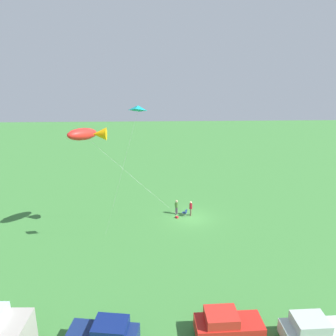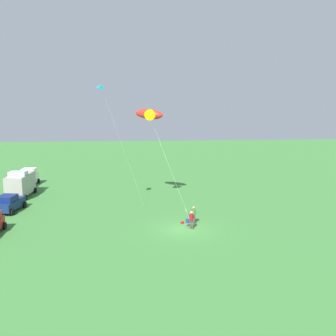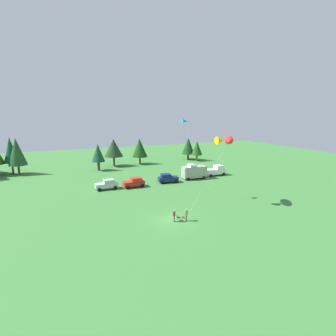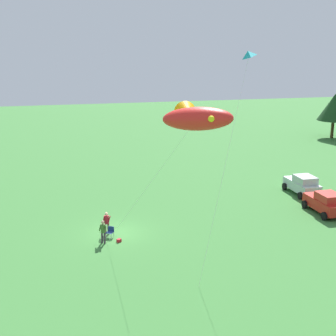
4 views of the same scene
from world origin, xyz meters
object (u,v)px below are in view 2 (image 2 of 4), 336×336
object	(u,v)px
person_spectator	(191,219)
kite_delta_teal	(102,87)
person_kite_flyer	(194,213)
car_navy_hatch	(9,203)
truck_white_pickup	(28,178)
van_motorhome_grey	(20,184)
kite_large_fish	(149,114)
folding_chair	(189,222)
backpack_on_grass	(182,223)

from	to	relation	value
person_spectator	kite_delta_teal	xyz separation A→B (m)	(5.51, 8.49, 12.29)
person_kite_flyer	car_navy_hatch	bearing A→B (deg)	111.60
person_kite_flyer	truck_white_pickup	size ratio (longest dim) A/B	0.35
car_navy_hatch	van_motorhome_grey	bearing A→B (deg)	-165.64
kite_delta_teal	kite_large_fish	bearing A→B (deg)	-43.29
folding_chair	backpack_on_grass	world-z (taller)	folding_chair
person_spectator	kite_delta_teal	world-z (taller)	kite_delta_teal
kite_delta_teal	van_motorhome_grey	bearing A→B (deg)	52.56
backpack_on_grass	van_motorhome_grey	world-z (taller)	van_motorhome_grey
backpack_on_grass	kite_delta_teal	distance (m)	15.81
car_navy_hatch	kite_delta_teal	bearing A→B (deg)	88.58
kite_delta_teal	backpack_on_grass	bearing A→B (deg)	-116.19
folding_chair	kite_large_fish	bearing A→B (deg)	50.71
backpack_on_grass	kite_large_fish	bearing A→B (deg)	17.73
person_kite_flyer	person_spectator	xyz separation A→B (m)	(-1.64, 0.44, 0.00)
person_spectator	backpack_on_grass	size ratio (longest dim) A/B	5.44
folding_chair	kite_delta_teal	size ratio (longest dim) A/B	0.06
person_kite_flyer	car_navy_hatch	size ratio (longest dim) A/B	0.39
person_spectator	van_motorhome_grey	size ratio (longest dim) A/B	0.32
folding_chair	person_kite_flyer	bearing A→B (deg)	-1.08
folding_chair	van_motorhome_grey	bearing A→B (deg)	87.54
car_navy_hatch	van_motorhome_grey	xyz separation A→B (m)	(6.73, 0.68, 0.69)
truck_white_pickup	kite_delta_teal	distance (m)	22.77
backpack_on_grass	car_navy_hatch	distance (m)	19.23
backpack_on_grass	kite_large_fish	world-z (taller)	kite_large_fish
person_kite_flyer	truck_white_pickup	world-z (taller)	truck_white_pickup
car_navy_hatch	truck_white_pickup	world-z (taller)	truck_white_pickup
folding_chair	van_motorhome_grey	distance (m)	23.73
kite_large_fish	kite_delta_teal	bearing A→B (deg)	136.71
folding_chair	kite_large_fish	xyz separation A→B (m)	(10.04, 3.39, 9.90)
backpack_on_grass	car_navy_hatch	bearing A→B (deg)	72.74
backpack_on_grass	kite_large_fish	xyz separation A→B (m)	(9.05, 2.89, 10.28)
folding_chair	kite_large_fish	distance (m)	14.50
van_motorhome_grey	kite_delta_teal	xyz separation A→B (m)	(-8.60, -11.23, 11.67)
folding_chair	person_spectator	xyz separation A→B (m)	(-0.67, -0.18, 0.53)
person_spectator	kite_large_fish	size ratio (longest dim) A/B	0.16
folding_chair	person_spectator	world-z (taller)	person_spectator
truck_white_pickup	person_spectator	bearing A→B (deg)	-134.08
backpack_on_grass	truck_white_pickup	distance (m)	27.37
folding_chair	van_motorhome_grey	size ratio (longest dim) A/B	0.15
person_kite_flyer	person_spectator	world-z (taller)	same
car_navy_hatch	kite_large_fish	distance (m)	18.42
person_kite_flyer	person_spectator	distance (m)	1.70
car_navy_hatch	person_spectator	bearing A→B (deg)	77.43
backpack_on_grass	van_motorhome_grey	distance (m)	22.78
person_kite_flyer	kite_delta_teal	world-z (taller)	kite_delta_teal
folding_chair	car_navy_hatch	size ratio (longest dim) A/B	0.19
kite_delta_teal	car_navy_hatch	bearing A→B (deg)	79.98
car_navy_hatch	backpack_on_grass	bearing A→B (deg)	81.33
person_spectator	car_navy_hatch	bearing A→B (deg)	81.93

